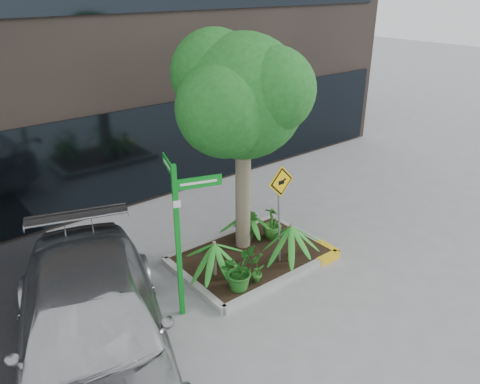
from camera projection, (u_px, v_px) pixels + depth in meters
ground at (254, 269)px, 10.15m from camera, size 80.00×80.00×0.00m
planter at (254, 256)px, 10.43m from camera, size 3.35×2.36×0.15m
tree at (243, 97)px, 9.39m from camera, size 3.27×2.90×4.90m
palm_front at (291, 226)px, 9.82m from camera, size 1.03×1.03×1.14m
palm_left at (214, 244)px, 9.39m from camera, size 0.88×0.88×0.98m
palm_back at (249, 212)px, 10.81m from camera, size 0.80×0.80×0.89m
parked_car at (93, 330)px, 7.17m from camera, size 3.93×6.10×1.64m
shrub_a at (238, 270)px, 9.12m from camera, size 1.04×1.04×0.82m
shrub_b at (272, 223)px, 10.91m from camera, size 0.55×0.55×0.80m
shrub_c at (257, 267)px, 9.34m from camera, size 0.49×0.49×0.67m
shrub_d at (249, 224)px, 10.80m from camera, size 0.55×0.55×0.85m
street_sign_post at (180, 225)px, 8.10m from camera, size 0.85×1.06×3.00m
cattle_sign at (280, 198)px, 9.59m from camera, size 0.68×0.19×2.20m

